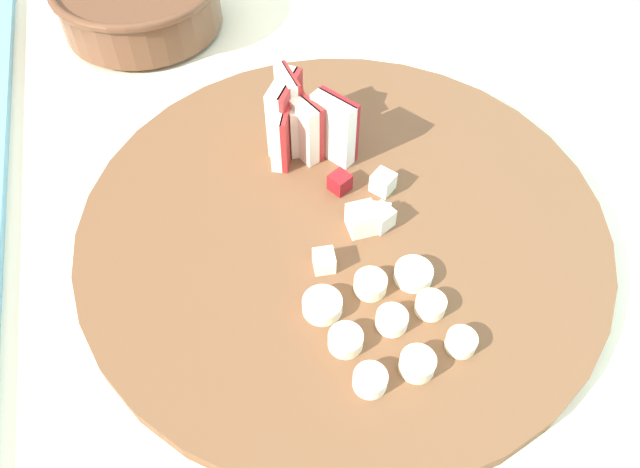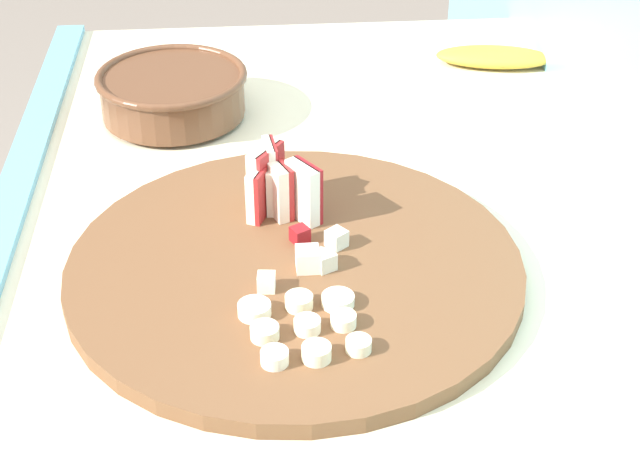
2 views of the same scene
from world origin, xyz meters
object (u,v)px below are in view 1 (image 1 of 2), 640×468
object	(u,v)px
cutting_board	(342,225)
apple_dice_pile	(365,212)
ceramic_bowl	(140,0)
banana_slice_rows	(387,320)
apple_wedge_fan	(299,121)

from	to	relation	value
cutting_board	apple_dice_pile	bearing A→B (deg)	71.39
cutting_board	ceramic_bowl	bearing A→B (deg)	-159.55
apple_dice_pile	ceramic_bowl	size ratio (longest dim) A/B	0.51
cutting_board	apple_dice_pile	size ratio (longest dim) A/B	4.59
banana_slice_rows	ceramic_bowl	bearing A→B (deg)	-163.88
ceramic_bowl	banana_slice_rows	bearing A→B (deg)	16.12
apple_dice_pile	ceramic_bowl	world-z (taller)	ceramic_bowl
apple_dice_pile	ceramic_bowl	distance (m)	0.38
banana_slice_rows	apple_dice_pile	bearing A→B (deg)	170.86
ceramic_bowl	apple_wedge_fan	bearing A→B (deg)	24.68
cutting_board	apple_dice_pile	distance (m)	0.02
cutting_board	banana_slice_rows	size ratio (longest dim) A/B	3.91
apple_dice_pile	ceramic_bowl	xyz separation A→B (m)	(-0.35, -0.15, 0.01)
apple_dice_pile	banana_slice_rows	bearing A→B (deg)	-9.14
apple_wedge_fan	banana_slice_rows	xyz separation A→B (m)	(0.20, 0.01, -0.02)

